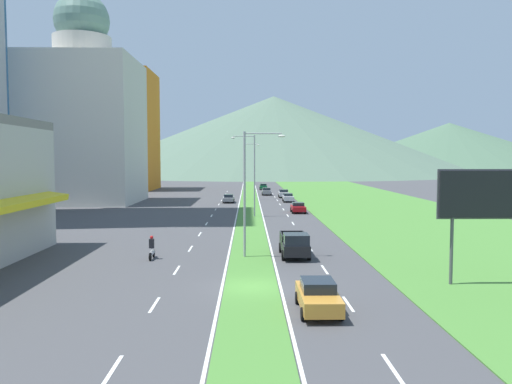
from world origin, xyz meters
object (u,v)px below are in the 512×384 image
Objects in this scene: billboard_roadside at (486,199)px; car_5 at (263,187)px; street_lamp_far at (247,168)px; motorcycle_rider at (152,249)px; car_6 at (284,193)px; car_0 at (288,197)px; car_3 at (229,198)px; street_lamp_mid at (252,170)px; car_1 at (267,191)px; street_lamp_near at (249,185)px; car_4 at (318,296)px; car_2 at (298,207)px; pickup_truck_0 at (295,244)px.

billboard_roadside reaches higher than car_5.
car_5 is at bearing 82.46° from street_lamp_far.
car_6 is at bearing -13.29° from motorcycle_rider.
car_3 is (-10.45, -1.43, -0.03)m from car_0.
car_1 is (3.31, 39.23, -5.32)m from street_lamp_mid.
street_lamp_far reaches higher than street_lamp_near.
street_lamp_near is at bearing -89.58° from street_lamp_far.
car_4 is at bearing -0.10° from car_5.
street_lamp_mid reaches higher than motorcycle_rider.
car_6 reaches higher than car_1.
street_lamp_mid is at bearing 110.76° from billboard_roadside.
billboard_roadside is 94.87m from car_5.
car_1 is (4.15, 11.78, -5.16)m from street_lamp_far.
car_5 is (7.11, 36.61, 0.01)m from car_3.
street_lamp_mid reaches higher than car_2.
car_5 is at bearing -179.60° from car_1.
billboard_roadside is (14.21, -8.87, -0.33)m from street_lamp_near.
street_lamp_near is at bearing -12.23° from car_2.
motorcycle_rider reaches higher than car_4.
pickup_truck_0 is at bearing -86.87° from motorcycle_rider.
car_0 is 64.23m from car_4.
car_0 is 2.23× the size of motorcycle_rider.
billboard_roadside is 1.56× the size of car_4.
car_6 reaches higher than car_3.
billboard_roadside is at bearing 115.47° from car_4.
car_5 is at bearing 87.57° from street_lamp_near.
billboard_roadside is 69.36m from car_6.
car_5 is (-3.33, 35.17, -0.03)m from car_0.
motorcycle_rider reaches higher than car_5.
street_lamp_near reaches higher than pickup_truck_0.
car_0 is at bearing -179.94° from car_2.
car_6 is (-0.11, 27.81, 0.06)m from car_2.
street_lamp_mid is 1.52× the size of billboard_roadside.
street_lamp_near is 2.32× the size of car_2.
car_2 is 27.81m from car_6.
motorcycle_rider is at bearing -97.22° from street_lamp_far.
car_4 is 1.08× the size of car_6.
street_lamp_mid is 2.57× the size of car_6.
street_lamp_far reaches higher than car_6.
street_lamp_far is 5.24× the size of motorcycle_rider.
car_4 reaches higher than car_0.
car_6 is (10.35, 11.26, 0.06)m from car_3.
street_lamp_mid is at bearing -175.86° from car_4.
street_lamp_near is 16.75m from billboard_roadside.
billboard_roadside is at bearing 6.09° from car_6.
street_lamp_mid is 5.35× the size of motorcycle_rider.
car_1 is 34.68m from car_2.
motorcycle_rider is at bearing -175.85° from street_lamp_near.
billboard_roadside is at bearing 7.01° from car_0.
street_lamp_far is 69.20m from car_4.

